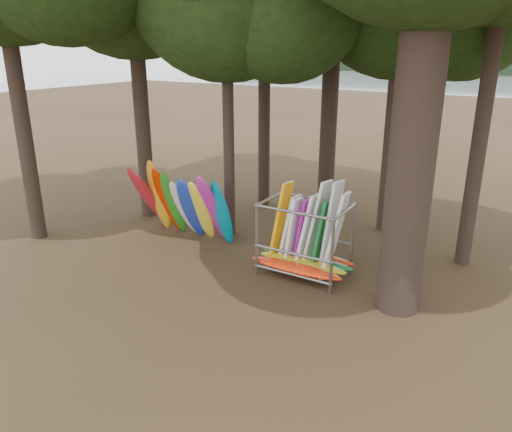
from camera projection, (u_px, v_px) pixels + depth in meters
The scene contains 4 objects.
ground at pixel (227, 274), 14.96m from camera, with size 120.00×120.00×0.00m, color #47331E.
lake at pixel (495, 97), 63.32m from camera, with size 160.00×160.00×0.00m, color gray.
kayak_row at pixel (182, 204), 17.28m from camera, with size 3.85×2.06×2.89m.
storage_rack at pixel (305, 242), 14.59m from camera, with size 2.95×1.61×2.93m.
Camera 1 is at (7.80, -11.12, 6.55)m, focal length 35.00 mm.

